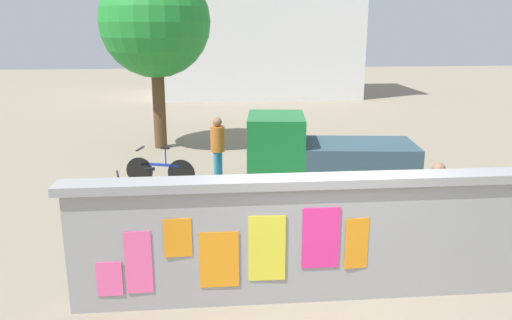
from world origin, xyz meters
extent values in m
plane|color=gray|center=(0.00, 8.00, 0.00)|extent=(60.00, 60.00, 0.00)
cube|color=#999999|center=(0.00, 0.00, 0.83)|extent=(7.00, 0.30, 1.66)
cube|color=#949494|center=(0.00, 0.00, 1.72)|extent=(7.20, 0.42, 0.12)
cube|color=#F9599E|center=(-2.96, -0.16, 0.50)|extent=(0.34, 0.02, 0.49)
cube|color=#F9599E|center=(-2.57, -0.16, 0.72)|extent=(0.35, 0.02, 0.88)
cube|color=orange|center=(-2.04, -0.16, 1.05)|extent=(0.37, 0.03, 0.54)
cube|color=orange|center=(-1.51, -0.16, 0.71)|extent=(0.52, 0.02, 0.80)
cube|color=yellow|center=(-0.87, -0.16, 0.84)|extent=(0.50, 0.02, 0.94)
cube|color=#F42D8C|center=(-0.14, -0.16, 0.97)|extent=(0.51, 0.01, 0.87)
cube|color=orange|center=(0.36, -0.16, 0.86)|extent=(0.32, 0.03, 0.73)
cylinder|color=black|center=(-0.34, 3.69, 0.35)|extent=(0.72, 0.28, 0.70)
cylinder|color=black|center=(-0.18, 4.98, 0.35)|extent=(0.72, 0.28, 0.70)
cylinder|color=black|center=(2.15, 3.39, 0.35)|extent=(0.72, 0.28, 0.70)
cylinder|color=black|center=(2.30, 4.68, 0.35)|extent=(0.72, 0.28, 0.70)
cube|color=#197233|center=(-0.16, 4.33, 1.10)|extent=(1.37, 1.63, 1.50)
cube|color=#334C59|center=(1.63, 4.11, 0.80)|extent=(2.56, 1.78, 0.90)
cylinder|color=black|center=(-2.45, 1.65, 0.30)|extent=(0.61, 0.17, 0.60)
cylinder|color=black|center=(-1.16, 1.81, 0.30)|extent=(0.61, 0.19, 0.60)
cube|color=gold|center=(-1.81, 1.73, 0.58)|extent=(1.02, 0.36, 0.32)
cube|color=black|center=(-1.61, 1.75, 0.76)|extent=(0.58, 0.29, 0.10)
cube|color=#262626|center=(-2.36, 1.66, 0.85)|extent=(0.11, 0.56, 0.03)
cylinder|color=black|center=(-3.28, 5.58, 0.33)|extent=(0.64, 0.22, 0.66)
cylinder|color=black|center=(-2.27, 5.28, 0.33)|extent=(0.64, 0.22, 0.66)
cube|color=#1933A5|center=(-2.78, 5.43, 0.51)|extent=(0.92, 0.31, 0.06)
cylinder|color=#1933A5|center=(-2.63, 5.39, 0.73)|extent=(0.04, 0.04, 0.40)
cube|color=black|center=(-2.63, 5.39, 0.93)|extent=(0.21, 0.13, 0.05)
cube|color=black|center=(-3.23, 5.56, 0.88)|extent=(0.16, 0.43, 0.03)
cylinder|color=black|center=(-3.46, 3.45, 0.33)|extent=(0.65, 0.18, 0.66)
cylinder|color=black|center=(-2.44, 3.67, 0.33)|extent=(0.65, 0.18, 0.66)
cube|color=black|center=(-2.95, 3.56, 0.51)|extent=(0.94, 0.24, 0.06)
cylinder|color=black|center=(-2.80, 3.59, 0.73)|extent=(0.04, 0.04, 0.40)
cube|color=black|center=(-2.80, 3.59, 0.93)|extent=(0.21, 0.12, 0.05)
cube|color=black|center=(-3.41, 3.46, 0.88)|extent=(0.13, 0.44, 0.03)
cylinder|color=#D83F72|center=(1.96, 1.04, 0.40)|extent=(0.12, 0.12, 0.80)
cylinder|color=#D83F72|center=(2.09, 1.17, 0.40)|extent=(0.12, 0.12, 0.80)
cylinder|color=#3F994C|center=(2.03, 1.10, 1.10)|extent=(0.48, 0.48, 0.60)
sphere|color=#8C664C|center=(2.03, 1.10, 1.51)|extent=(0.22, 0.22, 0.22)
cylinder|color=#338CBF|center=(-1.45, 5.39, 0.40)|extent=(0.12, 0.12, 0.80)
cylinder|color=#338CBF|center=(-1.35, 5.55, 0.40)|extent=(0.12, 0.12, 0.80)
cylinder|color=#BF6626|center=(-1.40, 5.47, 1.10)|extent=(0.47, 0.47, 0.60)
sphere|color=#8C664C|center=(-1.40, 5.47, 1.51)|extent=(0.22, 0.22, 0.22)
cylinder|color=brown|center=(-3.10, 9.36, 1.32)|extent=(0.38, 0.38, 2.65)
sphere|color=#21882F|center=(-3.10, 9.36, 3.78)|extent=(3.25, 3.25, 3.25)
cube|color=white|center=(1.04, 21.01, 3.13)|extent=(10.24, 4.82, 6.25)
camera|label=1|loc=(-1.60, -6.45, 3.77)|focal=36.08mm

